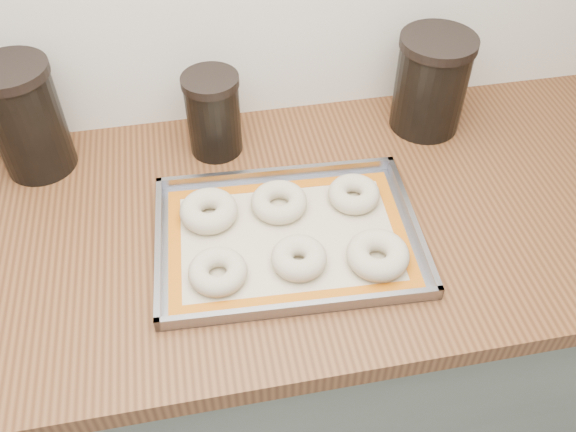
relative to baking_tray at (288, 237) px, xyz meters
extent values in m
cube|color=slate|center=(-0.04, 0.06, -0.48)|extent=(3.00, 0.65, 0.86)
cube|color=brown|center=(-0.04, 0.06, -0.03)|extent=(3.06, 0.68, 0.04)
cube|color=gray|center=(0.00, 0.00, 0.00)|extent=(0.48, 0.35, 0.00)
cube|color=gray|center=(0.01, 0.16, 0.01)|extent=(0.46, 0.03, 0.02)
cube|color=gray|center=(-0.01, -0.16, 0.01)|extent=(0.46, 0.03, 0.02)
cube|color=gray|center=(-0.22, 0.01, 0.01)|extent=(0.03, 0.33, 0.02)
cube|color=gray|center=(0.22, -0.01, 0.01)|extent=(0.03, 0.33, 0.02)
cube|color=#C6B793|center=(0.00, 0.00, 0.00)|extent=(0.43, 0.31, 0.00)
cube|color=#BC5C0C|center=(0.01, 0.13, 0.00)|extent=(0.42, 0.04, 0.00)
cube|color=#BC5C0C|center=(-0.01, -0.13, 0.00)|extent=(0.42, 0.04, 0.00)
cube|color=#BC5C0C|center=(-0.20, 0.01, 0.00)|extent=(0.03, 0.25, 0.00)
cube|color=#BC5C0C|center=(0.20, -0.01, 0.00)|extent=(0.03, 0.25, 0.00)
torus|color=#BDAE92|center=(-0.13, -0.07, 0.01)|extent=(0.12, 0.12, 0.03)
torus|color=#BDAE92|center=(0.01, -0.06, 0.02)|extent=(0.12, 0.12, 0.04)
torus|color=#BDAE92|center=(0.14, -0.08, 0.02)|extent=(0.11, 0.11, 0.04)
torus|color=#BDAE92|center=(-0.13, 0.07, 0.02)|extent=(0.12, 0.12, 0.04)
torus|color=#BDAE92|center=(0.00, 0.07, 0.02)|extent=(0.13, 0.13, 0.03)
torus|color=#BDAE92|center=(0.14, 0.07, 0.02)|extent=(0.12, 0.12, 0.04)
cylinder|color=black|center=(-0.44, 0.29, 0.10)|extent=(0.13, 0.13, 0.21)
cylinder|color=black|center=(-0.44, 0.29, 0.21)|extent=(0.14, 0.14, 0.02)
cylinder|color=black|center=(-0.10, 0.28, 0.07)|extent=(0.11, 0.11, 0.15)
cylinder|color=black|center=(-0.10, 0.28, 0.16)|extent=(0.11, 0.11, 0.02)
cylinder|color=black|center=(0.35, 0.27, 0.09)|extent=(0.15, 0.15, 0.19)
cylinder|color=black|center=(0.35, 0.27, 0.19)|extent=(0.15, 0.15, 0.02)
camera|label=1|loc=(-0.14, -0.71, 0.80)|focal=38.00mm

